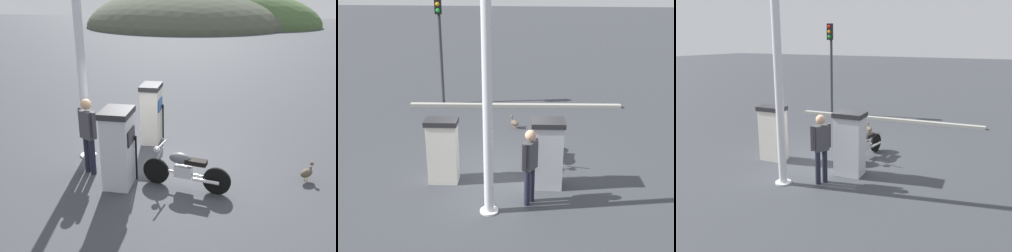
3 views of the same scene
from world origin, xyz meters
TOP-DOWN VIEW (x-y plane):
  - ground_plane at (0.00, 0.00)m, footprint 120.00×120.00m
  - fuel_pump_near at (-0.58, -1.26)m, footprint 0.65×0.81m
  - fuel_pump_far at (-0.58, 1.26)m, footprint 0.57×0.81m
  - motorcycle_near_pump at (0.78, -1.09)m, footprint 1.90×0.59m
  - attendant_person at (-1.43, -0.89)m, footprint 0.55×0.34m
  - wandering_duck at (3.33, -0.17)m, footprint 0.36×0.36m
  - canopy_support_pole at (-1.88, -0.05)m, footprint 0.40×0.40m
  - distant_hill_main at (-6.80, 40.03)m, footprint 25.54×24.95m
  - distant_hill_secondary at (-5.32, 40.80)m, footprint 30.09×16.43m

SIDE VIEW (x-z plane):
  - ground_plane at x=0.00m, z-range 0.00..0.00m
  - distant_hill_main at x=-6.80m, z-range -4.56..4.56m
  - distant_hill_secondary at x=-5.32m, z-range -4.98..4.98m
  - wandering_duck at x=3.33m, z-range -0.01..0.41m
  - motorcycle_near_pump at x=0.78m, z-range -0.01..0.92m
  - fuel_pump_far at x=-0.58m, z-range 0.01..1.63m
  - fuel_pump_near at x=-0.58m, z-range 0.01..1.70m
  - attendant_person at x=-1.43m, z-range 0.14..1.88m
  - canopy_support_pole at x=-1.88m, z-range -0.08..4.66m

